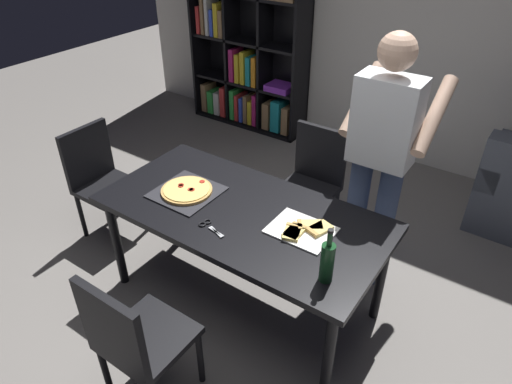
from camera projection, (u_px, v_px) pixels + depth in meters
ground_plane at (244, 297)px, 3.20m from camera, size 12.00×12.00×0.00m
back_wall at (407, 16)px, 4.21m from camera, size 6.40×0.10×2.80m
dining_table at (242, 220)px, 2.83m from camera, size 1.78×0.88×0.75m
chair_near_camera at (134, 338)px, 2.28m from camera, size 0.42×0.42×0.90m
chair_far_side at (313, 177)px, 3.55m from camera, size 0.42×0.42×0.90m
chair_left_end at (100, 176)px, 3.57m from camera, size 0.42×0.42×0.90m
bookshelf at (247, 45)px, 5.11m from camera, size 1.40×0.35×1.95m
person_serving_pizza at (381, 154)px, 2.86m from camera, size 0.55×0.54×1.75m
pepperoni_pizza_on_tray at (187, 191)px, 2.93m from camera, size 0.39×0.39×0.04m
pizza_slices_on_towel at (302, 230)px, 2.61m from camera, size 0.36×0.28×0.03m
wine_bottle at (327, 261)px, 2.23m from camera, size 0.07×0.07×0.32m
kitchen_scissors at (209, 226)px, 2.64m from camera, size 0.20×0.10×0.01m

